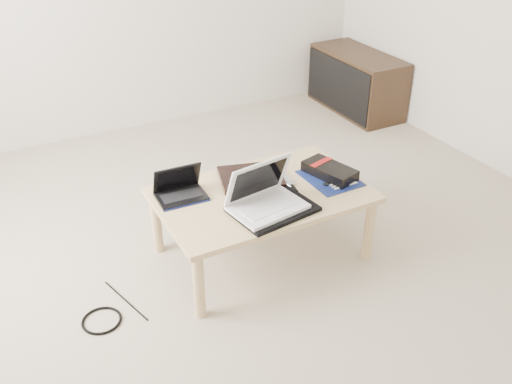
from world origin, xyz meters
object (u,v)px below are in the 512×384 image
coffee_table (262,200)px  white_laptop (265,198)px  gpu_box (330,171)px  media_cabinet (356,82)px  netbook (180,190)px

coffee_table → white_laptop: 0.21m
white_laptop → gpu_box: white_laptop is taller
media_cabinet → netbook: 2.50m
coffee_table → media_cabinet: media_cabinet is taller
netbook → gpu_box: size_ratio=0.79×
media_cabinet → netbook: bearing=-148.1°
netbook → white_laptop: bearing=-44.2°
media_cabinet → gpu_box: bearing=-131.1°
coffee_table → gpu_box: gpu_box is taller
media_cabinet → white_laptop: white_laptop is taller
gpu_box → media_cabinet: bearing=48.9°
coffee_table → netbook: 0.44m
gpu_box → coffee_table: bearing=177.4°
gpu_box → netbook: bearing=167.4°
media_cabinet → white_laptop: size_ratio=2.29×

